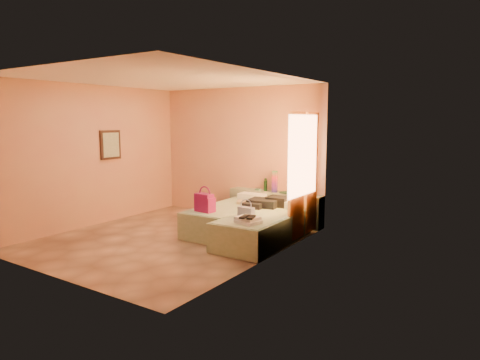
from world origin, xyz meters
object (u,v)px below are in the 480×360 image
Objects in this scene: blue_handbag at (246,212)px; towel_stack at (248,220)px; flower_vase at (308,189)px; magenta_handbag at (205,203)px; bed_left at (231,218)px; headboard_ledge at (275,207)px; green_book at (285,193)px; bed_right at (263,229)px; water_bottle at (265,185)px.

blue_handbag reaches higher than towel_stack.
magenta_handbag is (-1.15, -1.80, -0.10)m from flower_vase.
bed_left is at bearing 140.01° from blue_handbag.
flower_vase is 1.83m from blue_handbag.
headboard_ledge is at bearing -175.74° from flower_vase.
green_book is 1.84m from magenta_handbag.
green_book is (-0.26, 1.32, 0.42)m from bed_right.
flower_vase reaches higher than bed_right.
magenta_handbag is 1.15m from towel_stack.
magenta_handbag is (-0.08, -0.70, 0.41)m from bed_left.
green_book is at bearing 100.91° from towel_stack.
flower_vase is (0.91, 0.08, -0.01)m from water_bottle.
green_book is at bearing 96.27° from blue_handbag.
flower_vase is 0.66× the size of magenta_handbag.
water_bottle is 0.49m from green_book.
magenta_handbag is (-0.45, -1.75, 0.34)m from headboard_ledge.
towel_stack is at bearing -64.53° from green_book.
bed_left is 7.77× the size of water_bottle.
blue_handbag is at bearing -99.35° from flower_vase.
bed_left is at bearing -109.65° from headboard_ledge.
headboard_ledge is at bearing 107.57° from towel_stack.
towel_stack is (1.10, -0.31, -0.11)m from magenta_handbag.
blue_handbag is at bearing -76.77° from headboard_ledge.
bed_right is at bearing -64.32° from green_book.
headboard_ledge reaches higher than bed_right.
bed_right is 1.62m from water_bottle.
headboard_ledge is 10.37× the size of green_book.
green_book is (0.27, -0.06, 0.34)m from headboard_ledge.
headboard_ledge is 8.89× the size of flower_vase.
flower_vase is at bearing 44.04° from bed_left.
bed_right is at bearing -21.40° from bed_left.
bed_right is 0.76m from towel_stack.
flower_vase is (0.44, 0.11, 0.10)m from green_book.
bed_left is 8.68× the size of flower_vase.
flower_vase is at bearing 88.56° from towel_stack.
bed_left is 10.12× the size of green_book.
bed_right is at bearing -61.33° from water_bottle.
water_bottle is 1.74m from magenta_handbag.
blue_handbag is (0.41, -1.74, 0.26)m from headboard_ledge.
bed_right is 7.77× the size of water_bottle.
blue_handbag is (0.86, 0.01, -0.07)m from magenta_handbag.
bed_right is 5.71× the size of towel_stack.
headboard_ledge is 1.47m from bed_right.
headboard_ledge is at bearing 81.33° from magenta_handbag.
water_bottle is at bearing 113.02° from towel_stack.
bed_right is at bearing 73.89° from blue_handbag.
green_book is at bearing -11.82° from headboard_ledge.
bed_left is 1.16m from water_bottle.
headboard_ledge is 2.17m from towel_stack.
headboard_ledge is 7.96× the size of water_bottle.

